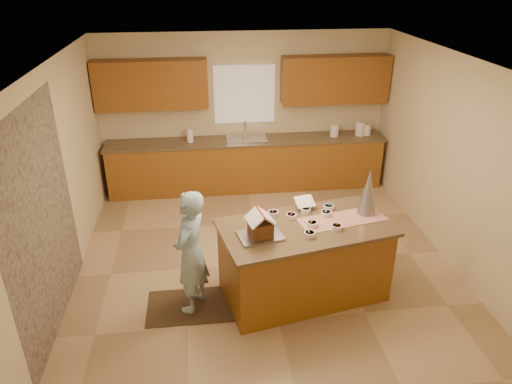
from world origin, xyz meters
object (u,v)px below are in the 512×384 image
at_px(tinsel_tree, 368,192).
at_px(gingerbread_house, 260,226).
at_px(island_base, 304,262).
at_px(boy, 191,252).

height_order(tinsel_tree, gingerbread_house, tinsel_tree).
xyz_separation_m(island_base, gingerbread_house, (-0.55, -0.17, 0.64)).
bearing_deg(tinsel_tree, gingerbread_house, -163.91).
xyz_separation_m(tinsel_tree, gingerbread_house, (-1.35, -0.39, -0.15)).
height_order(island_base, boy, boy).
bearing_deg(island_base, tinsel_tree, 3.67).
bearing_deg(island_base, boy, 172.11).
distance_m(island_base, boy, 1.37).
bearing_deg(boy, island_base, 118.47).
distance_m(island_base, tinsel_tree, 1.14).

